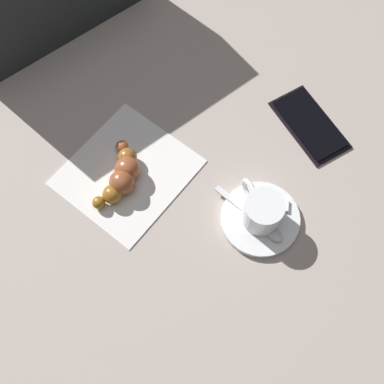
# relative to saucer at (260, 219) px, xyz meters

# --- Properties ---
(ground_plane) EXTENTS (1.80, 1.80, 0.00)m
(ground_plane) POSITION_rel_saucer_xyz_m (-0.10, -0.01, -0.01)
(ground_plane) COLOR #AB9C93
(saucer) EXTENTS (0.12, 0.12, 0.01)m
(saucer) POSITION_rel_saucer_xyz_m (0.00, 0.00, 0.00)
(saucer) COLOR white
(saucer) RESTS_ON ground
(espresso_cup) EXTENTS (0.08, 0.06, 0.05)m
(espresso_cup) POSITION_rel_saucer_xyz_m (-0.00, 0.00, 0.03)
(espresso_cup) COLOR white
(espresso_cup) RESTS_ON saucer
(teaspoon) EXTENTS (0.13, 0.02, 0.01)m
(teaspoon) POSITION_rel_saucer_xyz_m (0.00, -0.01, 0.01)
(teaspoon) COLOR silver
(teaspoon) RESTS_ON saucer
(sugar_packet) EXTENTS (0.07, 0.05, 0.01)m
(sugar_packet) POSITION_rel_saucer_xyz_m (-0.00, 0.02, 0.01)
(sugar_packet) COLOR white
(sugar_packet) RESTS_ON saucer
(napkin) EXTENTS (0.18, 0.20, 0.00)m
(napkin) POSITION_rel_saucer_xyz_m (-0.22, -0.06, -0.00)
(napkin) COLOR white
(napkin) RESTS_ON ground
(croissant) EXTENTS (0.08, 0.12, 0.04)m
(croissant) POSITION_rel_saucer_xyz_m (-0.21, -0.07, 0.01)
(croissant) COLOR #8E5F1A
(croissant) RESTS_ON napkin
(cell_phone) EXTENTS (0.16, 0.12, 0.01)m
(cell_phone) POSITION_rel_saucer_xyz_m (-0.03, 0.19, -0.00)
(cell_phone) COLOR black
(cell_phone) RESTS_ON ground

